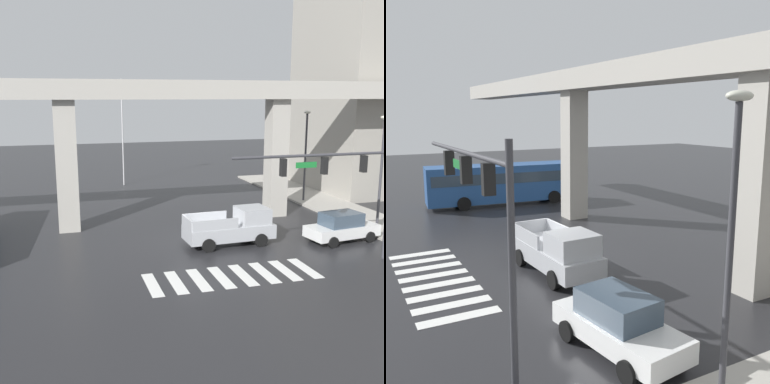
# 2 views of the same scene
# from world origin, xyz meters

# --- Properties ---
(ground_plane) EXTENTS (120.00, 120.00, 0.00)m
(ground_plane) POSITION_xyz_m (0.00, 0.00, 0.00)
(ground_plane) COLOR #232326
(crosswalk_stripes) EXTENTS (8.25, 2.80, 0.01)m
(crosswalk_stripes) POSITION_xyz_m (0.00, -5.84, 0.01)
(crosswalk_stripes) COLOR silver
(crosswalk_stripes) RESTS_ON ground
(elevated_overpass) EXTENTS (54.47, 2.16, 9.36)m
(elevated_overpass) POSITION_xyz_m (0.00, 4.44, 8.00)
(elevated_overpass) COLOR #ADA89E
(elevated_overpass) RESTS_ON ground
(sidewalk_east) EXTENTS (4.00, 36.00, 0.15)m
(sidewalk_east) POSITION_xyz_m (12.45, 2.00, 0.07)
(sidewalk_east) COLOR #ADA89E
(sidewalk_east) RESTS_ON ground
(pickup_truck) EXTENTS (5.17, 2.24, 2.08)m
(pickup_truck) POSITION_xyz_m (1.86, -1.15, 0.99)
(pickup_truck) COLOR #A8AAAF
(pickup_truck) RESTS_ON ground
(sedan_white) EXTENTS (4.48, 2.36, 1.72)m
(sedan_white) POSITION_xyz_m (8.15, -2.35, 0.85)
(sedan_white) COLOR silver
(sedan_white) RESTS_ON ground
(traffic_signal_mast) EXTENTS (8.69, 0.32, 6.20)m
(traffic_signal_mast) POSITION_xyz_m (5.88, -5.64, 4.55)
(traffic_signal_mast) COLOR #38383D
(traffic_signal_mast) RESTS_ON ground
(street_lamp_near_corner) EXTENTS (0.44, 0.70, 7.24)m
(street_lamp_near_corner) POSITION_xyz_m (11.25, -1.49, 4.56)
(street_lamp_near_corner) COLOR #38383D
(street_lamp_near_corner) RESTS_ON ground
(street_lamp_mid_block) EXTENTS (0.44, 0.70, 7.24)m
(street_lamp_mid_block) POSITION_xyz_m (11.25, 7.69, 4.56)
(street_lamp_mid_block) COLOR #38383D
(street_lamp_mid_block) RESTS_ON ground
(flagpole) EXTENTS (1.16, 0.12, 9.90)m
(flagpole) POSITION_xyz_m (-1.47, 19.06, 5.74)
(flagpole) COLOR silver
(flagpole) RESTS_ON ground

